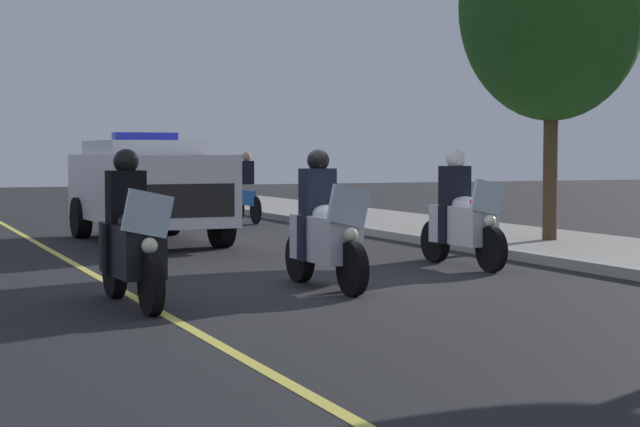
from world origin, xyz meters
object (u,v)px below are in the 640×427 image
(cyclist_background, at_px, (247,188))
(tree_mid_block, at_px, (552,6))
(police_motorcycle_lead_right, at_px, (324,232))
(police_suv, at_px, (147,185))
(police_motorcycle_lead_left, at_px, (131,242))
(police_motorcycle_trailing, at_px, (462,219))

(cyclist_background, xyz_separation_m, tree_mid_block, (7.88, 3.08, 3.45))
(police_motorcycle_lead_right, relative_size, police_suv, 0.43)
(police_motorcycle_lead_right, xyz_separation_m, tree_mid_block, (-3.99, 6.14, 3.59))
(tree_mid_block, bearing_deg, police_motorcycle_lead_right, -56.98)
(police_motorcycle_lead_left, height_order, tree_mid_block, tree_mid_block)
(police_motorcycle_lead_left, distance_m, cyclist_background, 13.62)
(police_motorcycle_lead_left, relative_size, tree_mid_block, 0.34)
(police_suv, xyz_separation_m, tree_mid_block, (3.43, 6.57, 3.23))
(police_motorcycle_lead_right, bearing_deg, cyclist_background, 165.55)
(police_motorcycle_lead_left, relative_size, police_motorcycle_lead_right, 1.00)
(police_motorcycle_lead_left, distance_m, police_motorcycle_trailing, 5.72)
(police_motorcycle_trailing, relative_size, police_suv, 0.43)
(police_motorcycle_lead_left, bearing_deg, cyclist_background, 155.78)
(police_motorcycle_lead_left, height_order, police_suv, police_suv)
(tree_mid_block, bearing_deg, police_suv, -117.55)
(police_motorcycle_trailing, relative_size, tree_mid_block, 0.34)
(police_motorcycle_trailing, distance_m, cyclist_background, 10.40)
(police_motorcycle_trailing, height_order, police_suv, police_suv)
(police_motorcycle_trailing, bearing_deg, police_motorcycle_lead_right, -62.40)
(police_motorcycle_lead_left, relative_size, cyclist_background, 1.22)
(police_motorcycle_lead_right, relative_size, tree_mid_block, 0.34)
(police_suv, distance_m, tree_mid_block, 8.08)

